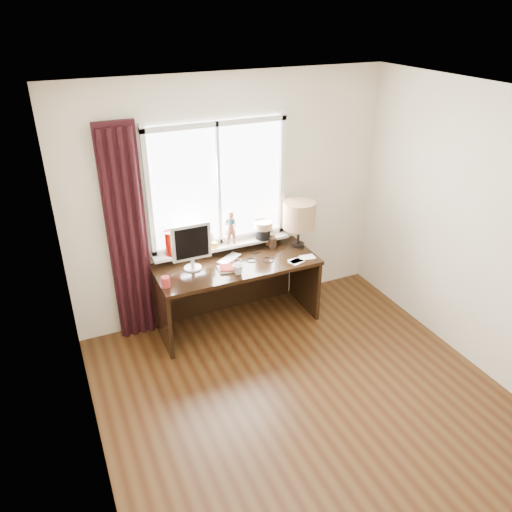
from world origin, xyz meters
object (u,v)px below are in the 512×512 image
red_cup (166,282)px  table_lamp (299,216)px  monitor (191,244)px  mug (238,269)px  desk (234,279)px  laptop (229,259)px

red_cup → table_lamp: table_lamp is taller
monitor → red_cup: bearing=-145.3°
mug → red_cup: bearing=176.6°
desk → monitor: 0.69m
mug → monitor: monitor is taller
mug → table_lamp: size_ratio=0.20×
desk → laptop: bearing=177.5°
mug → monitor: bearing=143.2°
mug → laptop: bearing=84.6°
red_cup → mug: bearing=-3.4°
mug → desk: 0.44m
monitor → desk: bearing=3.3°
laptop → monitor: (-0.41, -0.03, 0.27)m
desk → red_cup: bearing=-161.5°
laptop → table_lamp: 0.89m
laptop → desk: laptop is taller
mug → red_cup: size_ratio=0.99×
laptop → red_cup: size_ratio=2.70×
red_cup → table_lamp: 1.63m
mug → table_lamp: bearing=20.1°
laptop → table_lamp: table_lamp is taller
red_cup → desk: (0.80, 0.27, -0.30)m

